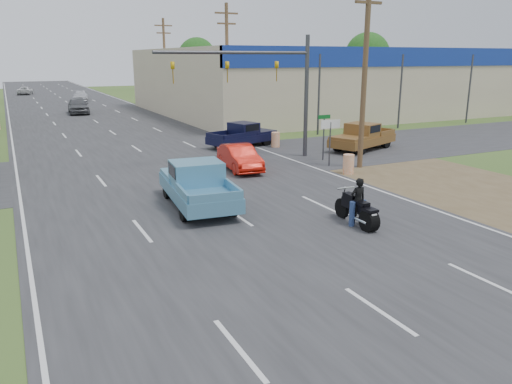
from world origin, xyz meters
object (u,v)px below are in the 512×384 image
distant_car_silver (81,96)px  distant_car_white (25,91)px  red_convertible (240,158)px  rider (358,203)px  distant_car_grey (78,106)px  motorcycle (359,211)px  navy_pickup (244,134)px  blue_pickup (197,183)px  brown_pickup (362,137)px

distant_car_silver → distant_car_white: (-6.26, 16.60, -0.05)m
red_convertible → distant_car_white: bearing=102.7°
rider → distant_car_grey: size_ratio=0.33×
distant_car_grey → red_convertible: bearing=-79.0°
distant_car_grey → distant_car_white: 33.54m
red_convertible → rider: size_ratio=2.47×
rider → distant_car_silver: size_ratio=0.35×
rider → distant_car_white: bearing=-82.4°
motorcycle → navy_pickup: navy_pickup is taller
blue_pickup → distant_car_white: (-3.47, 70.83, -0.30)m
red_convertible → distant_car_grey: (-3.90, 32.31, 0.19)m
navy_pickup → distant_car_grey: bearing=178.3°
navy_pickup → distant_car_white: bearing=173.4°
brown_pickup → distant_car_grey: bearing=2.1°
distant_car_white → distant_car_grey: bearing=105.3°
blue_pickup → distant_car_silver: bearing=92.9°
rider → blue_pickup: (-4.22, 4.82, 0.10)m
distant_car_silver → rider: bearing=-79.3°
red_convertible → distant_car_silver: bearing=97.7°
motorcycle → distant_car_grey: distant_car_grey is taller
distant_car_silver → red_convertible: bearing=-79.0°
red_convertible → rider: bearing=-84.2°
brown_pickup → distant_car_grey: brown_pickup is taller
navy_pickup → distant_car_white: (-10.96, 59.21, -0.19)m
navy_pickup → brown_pickup: bearing=37.0°
motorcycle → brown_pickup: brown_pickup is taller
red_convertible → motorcycle: bearing=-84.2°
rider → distant_car_white: (-7.69, 75.65, -0.20)m
rider → distant_car_silver: rider is taller
navy_pickup → distant_car_silver: 42.87m
motorcycle → navy_pickup: (3.27, 16.51, 0.27)m
red_convertible → brown_pickup: bearing=17.4°
red_convertible → rider: 10.02m
red_convertible → motorcycle: 10.09m
red_convertible → distant_car_silver: distant_car_silver is taller
rider → distant_car_grey: bearing=-82.9°
motorcycle → blue_pickup: (-4.22, 4.89, 0.37)m
motorcycle → brown_pickup: 15.30m
rider → navy_pickup: bearing=-99.4°
rider → distant_car_white: 76.04m
motorcycle → rider: rider is taller
brown_pickup → distant_car_white: size_ratio=1.25×
blue_pickup → distant_car_silver: 54.30m
motorcycle → rider: size_ratio=1.48×
rider → motorcycle: bearing=90.0°
rider → brown_pickup: bearing=-126.6°
distant_car_white → navy_pickup: bearing=109.2°
navy_pickup → distant_car_white: navy_pickup is taller
rider → distant_car_white: size_ratio=0.37×
distant_car_white → brown_pickup: bearing=113.8°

